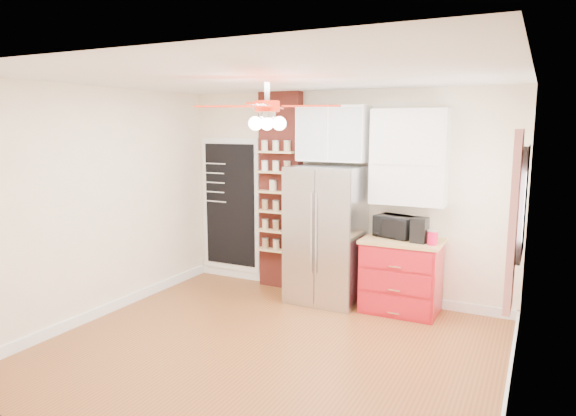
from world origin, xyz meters
The scene contains 21 objects.
floor centered at (0.00, 0.00, 0.00)m, with size 4.50×4.50×0.00m, color brown.
ceiling centered at (0.00, 0.00, 2.70)m, with size 4.50×4.50×0.00m, color white.
wall_back centered at (0.00, 2.00, 1.35)m, with size 4.50×0.02×2.70m, color #FFF1CD.
wall_front centered at (0.00, -2.00, 1.35)m, with size 4.50×0.02×2.70m, color #FFF1CD.
wall_left centered at (-2.25, 0.00, 1.35)m, with size 0.02×4.00×2.70m, color #FFF1CD.
wall_right centered at (2.25, 0.00, 1.35)m, with size 0.02×4.00×2.70m, color #FFF1CD.
chalkboard centered at (-1.70, 1.96, 1.10)m, with size 0.95×0.05×1.95m.
brick_pillar centered at (-0.85, 1.92, 1.35)m, with size 0.60×0.16×2.70m, color maroon.
fridge centered at (-0.05, 1.63, 0.88)m, with size 0.90×0.70×1.75m, color #B4B4B9.
upper_glass_cabinet centered at (-0.05, 1.82, 2.15)m, with size 0.90×0.35×0.70m, color white.
red_cabinet centered at (0.92, 1.68, 0.45)m, with size 0.94×0.64×0.90m.
upper_shelf_unit centered at (0.92, 1.85, 1.88)m, with size 0.90×0.30×1.15m, color white.
window centered at (2.23, 0.90, 1.55)m, with size 0.04×0.75×1.05m, color white.
curtain centered at (2.18, 0.35, 1.45)m, with size 0.06×0.40×1.55m, color #AA1617.
ceiling_fan centered at (0.00, 0.00, 2.42)m, with size 1.40×1.40×0.44m.
toaster_oven centered at (0.81, 1.77, 1.03)m, with size 0.48×0.32×0.26m, color black.
coffee_maker centered at (1.13, 1.61, 1.05)m, with size 0.17×0.19×0.29m, color black.
canister_left centered at (1.29, 1.55, 0.98)m, with size 0.11×0.11×0.16m, color #B80A30.
canister_right centered at (1.29, 1.64, 0.96)m, with size 0.10×0.10×0.13m, color red.
pantry_jar_oats centered at (-0.91, 1.80, 1.44)m, with size 0.10×0.10×0.14m, color #BEAF91.
pantry_jar_beans centered at (-0.66, 1.77, 1.44)m, with size 0.09×0.09×0.13m, color #9B814E.
Camera 1 is at (2.37, -4.32, 2.25)m, focal length 32.00 mm.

